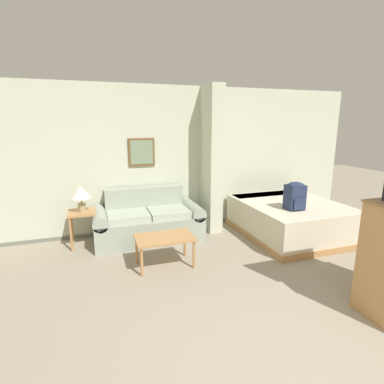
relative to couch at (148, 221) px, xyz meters
The scene contains 8 objects.
wall_back 1.22m from the couch, 42.11° to the left, with size 7.48×0.16×2.60m.
wall_partition_pillar 1.57m from the couch, ahead, with size 0.24×0.57×2.60m.
couch is the anchor object (origin of this frame).
coffee_table 1.07m from the couch, 88.11° to the right, with size 0.80×0.50×0.43m.
side_table 1.05m from the couch, behind, with size 0.43×0.43×0.58m.
table_lamp 1.18m from the couch, behind, with size 0.32×0.32×0.41m.
bed 2.50m from the couch, 13.24° to the right, with size 1.63×1.92×0.58m.
backpack 2.47m from the couch, 23.40° to the right, with size 0.28×0.26×0.45m.
Camera 1 is at (-1.38, -1.32, 1.95)m, focal length 28.00 mm.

